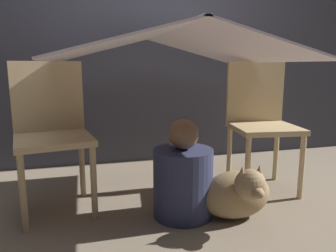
# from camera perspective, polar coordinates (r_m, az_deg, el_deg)

# --- Properties ---
(ground_plane) EXTENTS (8.80, 8.80, 0.00)m
(ground_plane) POSITION_cam_1_polar(r_m,az_deg,el_deg) (2.18, 0.58, -13.50)
(ground_plane) COLOR gray
(wall_back) EXTENTS (7.00, 0.05, 2.50)m
(wall_back) POSITION_cam_1_polar(r_m,az_deg,el_deg) (3.03, -4.90, 17.42)
(wall_back) COLOR #3D3D47
(wall_back) RESTS_ON ground_plane
(chair_left) EXTENTS (0.50, 0.50, 0.91)m
(chair_left) POSITION_cam_1_polar(r_m,az_deg,el_deg) (2.12, -19.61, -0.33)
(chair_left) COLOR #D1B27F
(chair_left) RESTS_ON ground_plane
(chair_right) EXTENTS (0.48, 0.48, 0.91)m
(chair_right) POSITION_cam_1_polar(r_m,az_deg,el_deg) (2.45, 15.83, 1.29)
(chair_right) COLOR #D1B27F
(chair_right) RESTS_ON ground_plane
(sheet_canopy) EXTENTS (1.41, 1.33, 0.19)m
(sheet_canopy) POSITION_cam_1_polar(r_m,az_deg,el_deg) (2.07, -0.00, 13.84)
(sheet_canopy) COLOR silver
(person_front) EXTENTS (0.35, 0.35, 0.58)m
(person_front) POSITION_cam_1_polar(r_m,az_deg,el_deg) (1.95, 2.63, -9.04)
(person_front) COLOR #2D3351
(person_front) RESTS_ON ground_plane
(dog) EXTENTS (0.42, 0.39, 0.37)m
(dog) POSITION_cam_1_polar(r_m,az_deg,el_deg) (1.96, 12.10, -11.33)
(dog) COLOR #9E7F56
(dog) RESTS_ON ground_plane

